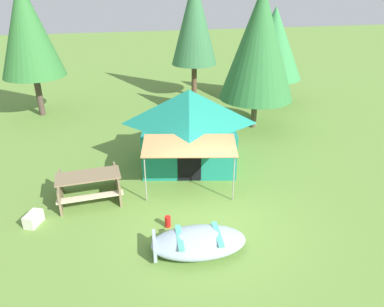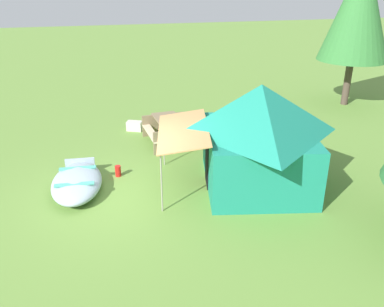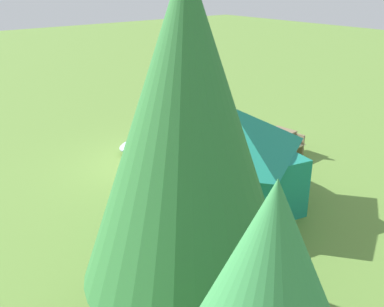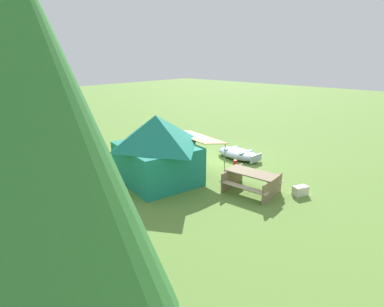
{
  "view_description": "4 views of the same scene",
  "coord_description": "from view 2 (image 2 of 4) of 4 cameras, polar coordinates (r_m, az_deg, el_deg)",
  "views": [
    {
      "loc": [
        -2.29,
        -8.05,
        6.03
      ],
      "look_at": [
        -0.12,
        1.71,
        1.22
      ],
      "focal_mm": 34.27,
      "sensor_mm": 36.0,
      "label": 1
    },
    {
      "loc": [
        9.02,
        -0.55,
        5.1
      ],
      "look_at": [
        0.11,
        1.72,
        1.04
      ],
      "focal_mm": 37.55,
      "sensor_mm": 36.0,
      "label": 2
    },
    {
      "loc": [
        7.2,
        10.79,
        5.61
      ],
      "look_at": [
        -0.13,
        1.65,
        0.86
      ],
      "focal_mm": 41.54,
      "sensor_mm": 36.0,
      "label": 3
    },
    {
      "loc": [
        -8.78,
        11.08,
        4.9
      ],
      "look_at": [
        -0.12,
        1.7,
        0.82
      ],
      "focal_mm": 28.79,
      "sensor_mm": 36.0,
      "label": 4
    }
  ],
  "objects": [
    {
      "name": "pine_tree_back_left",
      "position": [
        18.2,
        22.66,
        18.66
      ],
      "size": [
        2.83,
        2.83,
        6.12
      ],
      "color": "#4C3B33",
      "rests_on": "ground_plane"
    },
    {
      "name": "ground_plane",
      "position": [
        10.37,
        -9.43,
        -5.99
      ],
      "size": [
        80.0,
        80.0,
        0.0
      ],
      "primitive_type": "plane",
      "color": "olive"
    },
    {
      "name": "canvas_cabin_tent",
      "position": [
        10.39,
        9.37,
        2.67
      ],
      "size": [
        3.82,
        4.5,
        2.71
      ],
      "color": "#1C836D",
      "rests_on": "ground_plane"
    },
    {
      "name": "beached_rowboat",
      "position": [
        10.79,
        -16.03,
        -3.92
      ],
      "size": [
        2.42,
        1.44,
        0.47
      ],
      "color": "#9AACBA",
      "rests_on": "ground_plane"
    },
    {
      "name": "picnic_table",
      "position": [
        13.3,
        -3.15,
        3.52
      ],
      "size": [
        1.96,
        1.65,
        0.79
      ],
      "color": "#806C4E",
      "rests_on": "ground_plane"
    },
    {
      "name": "cooler_box",
      "position": [
        14.64,
        -8.15,
        3.9
      ],
      "size": [
        0.5,
        0.62,
        0.34
      ],
      "primitive_type": "cube",
      "rotation": [
        0.0,
        0.0,
        1.14
      ],
      "color": "beige",
      "rests_on": "ground_plane"
    },
    {
      "name": "fuel_can",
      "position": [
        11.34,
        -10.46,
        -2.46
      ],
      "size": [
        0.2,
        0.2,
        0.31
      ],
      "primitive_type": "cylinder",
      "rotation": [
        0.0,
        0.0,
        4.97
      ],
      "color": "red",
      "rests_on": "ground_plane"
    }
  ]
}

